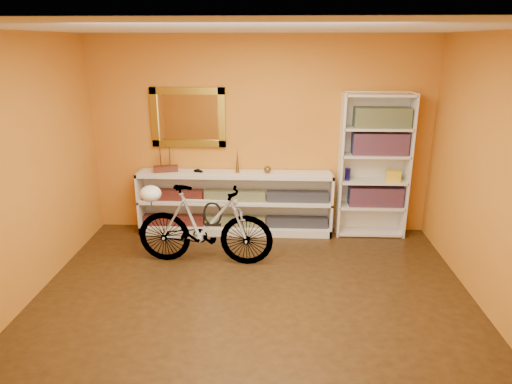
{
  "coord_description": "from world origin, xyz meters",
  "views": [
    {
      "loc": [
        0.22,
        -4.01,
        2.5
      ],
      "look_at": [
        0.0,
        0.7,
        0.95
      ],
      "focal_mm": 32.23,
      "sensor_mm": 36.0,
      "label": 1
    }
  ],
  "objects_px": {
    "bookcase": "(374,166)",
    "bicycle": "(205,225)",
    "helmet": "(150,194)",
    "console_unit": "(235,203)"
  },
  "relations": [
    {
      "from": "bookcase",
      "to": "bicycle",
      "type": "height_order",
      "value": "bookcase"
    },
    {
      "from": "bookcase",
      "to": "bicycle",
      "type": "distance_m",
      "value": 2.35
    },
    {
      "from": "bookcase",
      "to": "bicycle",
      "type": "relative_size",
      "value": 1.17
    },
    {
      "from": "helmet",
      "to": "bicycle",
      "type": "bearing_deg",
      "value": -3.18
    },
    {
      "from": "console_unit",
      "to": "helmet",
      "type": "height_order",
      "value": "helmet"
    },
    {
      "from": "console_unit",
      "to": "helmet",
      "type": "relative_size",
      "value": 10.46
    },
    {
      "from": "bookcase",
      "to": "bicycle",
      "type": "xyz_separation_m",
      "value": [
        -2.09,
        -0.95,
        -0.47
      ]
    },
    {
      "from": "console_unit",
      "to": "bookcase",
      "type": "distance_m",
      "value": 1.9
    },
    {
      "from": "helmet",
      "to": "bookcase",
      "type": "bearing_deg",
      "value": 18.74
    },
    {
      "from": "console_unit",
      "to": "bicycle",
      "type": "bearing_deg",
      "value": -106.09
    }
  ]
}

